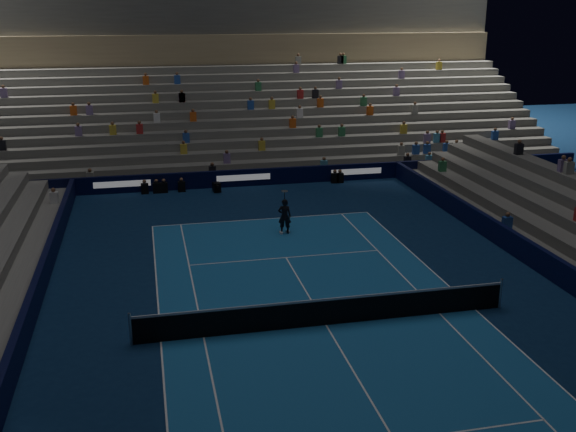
# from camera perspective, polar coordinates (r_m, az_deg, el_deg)

# --- Properties ---
(ground) EXTENTS (90.00, 90.00, 0.00)m
(ground) POSITION_cam_1_polar(r_m,az_deg,el_deg) (22.73, 3.27, -9.33)
(ground) COLOR #0B2145
(ground) RESTS_ON ground
(court_surface) EXTENTS (10.97, 23.77, 0.01)m
(court_surface) POSITION_cam_1_polar(r_m,az_deg,el_deg) (22.73, 3.27, -9.32)
(court_surface) COLOR #1C5B9B
(court_surface) RESTS_ON ground
(sponsor_barrier_far) EXTENTS (44.00, 0.25, 1.00)m
(sponsor_barrier_far) POSITION_cam_1_polar(r_m,az_deg,el_deg) (39.62, -3.86, 3.29)
(sponsor_barrier_far) COLOR black
(sponsor_barrier_far) RESTS_ON ground
(sponsor_barrier_west) EXTENTS (0.25, 37.00, 1.00)m
(sponsor_barrier_west) POSITION_cam_1_polar(r_m,az_deg,el_deg) (22.20, -22.02, -9.95)
(sponsor_barrier_west) COLOR black
(sponsor_barrier_west) RESTS_ON ground
(grandstand_main) EXTENTS (44.00, 15.20, 11.20)m
(grandstand_main) POSITION_cam_1_polar(r_m,az_deg,el_deg) (48.21, -5.63, 9.31)
(grandstand_main) COLOR #62625E
(grandstand_main) RESTS_ON ground
(tennis_net) EXTENTS (12.90, 0.10, 1.10)m
(tennis_net) POSITION_cam_1_polar(r_m,az_deg,el_deg) (22.51, 3.29, -8.18)
(tennis_net) COLOR #B2B2B7
(tennis_net) RESTS_ON ground
(tennis_player) EXTENTS (0.70, 0.54, 1.68)m
(tennis_player) POSITION_cam_1_polar(r_m,az_deg,el_deg) (31.16, -0.29, -0.02)
(tennis_player) COLOR black
(tennis_player) RESTS_ON ground
(broadcast_camera) EXTENTS (0.47, 0.89, 0.55)m
(broadcast_camera) POSITION_cam_1_polar(r_m,az_deg,el_deg) (38.49, -6.13, 2.47)
(broadcast_camera) COLOR black
(broadcast_camera) RESTS_ON ground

